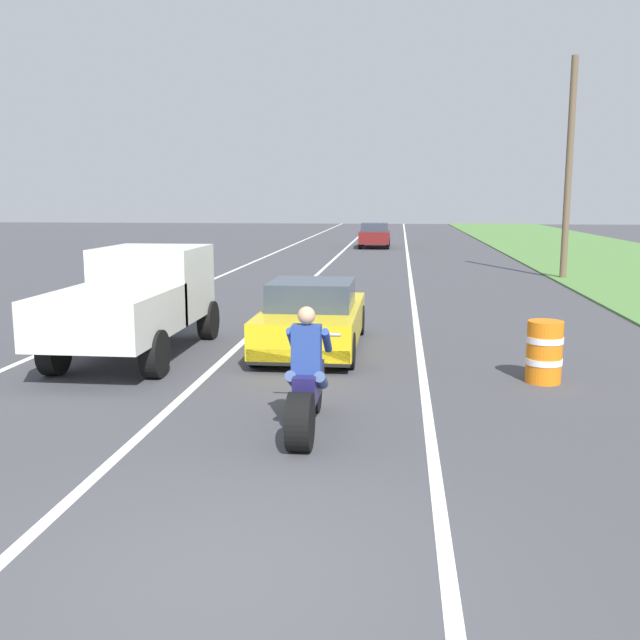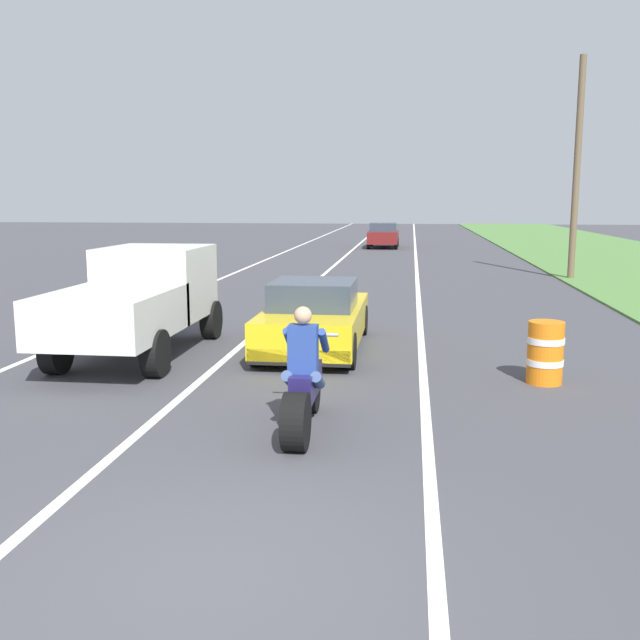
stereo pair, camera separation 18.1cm
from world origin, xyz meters
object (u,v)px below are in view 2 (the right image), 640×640
object	(u,v)px
sports_car_yellow	(315,318)
construction_barrel_nearest	(545,352)
pickup_truck_left_lane_white	(140,297)
motorcycle_with_rider	(303,388)
distant_car_far_ahead	(383,235)

from	to	relation	value
sports_car_yellow	construction_barrel_nearest	xyz separation A→B (m)	(3.99, -2.11, -0.13)
construction_barrel_nearest	pickup_truck_left_lane_white	bearing A→B (deg)	170.36
motorcycle_with_rider	construction_barrel_nearest	world-z (taller)	motorcycle_with_rider
pickup_truck_left_lane_white	construction_barrel_nearest	world-z (taller)	pickup_truck_left_lane_white
pickup_truck_left_lane_white	distant_car_far_ahead	world-z (taller)	pickup_truck_left_lane_white
motorcycle_with_rider	pickup_truck_left_lane_white	size ratio (longest dim) A/B	0.46
motorcycle_with_rider	construction_barrel_nearest	xyz separation A→B (m)	(3.45, 2.96, -0.09)
construction_barrel_nearest	sports_car_yellow	bearing A→B (deg)	152.10
motorcycle_with_rider	sports_car_yellow	size ratio (longest dim) A/B	0.51
motorcycle_with_rider	construction_barrel_nearest	size ratio (longest dim) A/B	2.21
construction_barrel_nearest	distant_car_far_ahead	bearing A→B (deg)	96.86
sports_car_yellow	pickup_truck_left_lane_white	bearing A→B (deg)	-164.29
construction_barrel_nearest	distant_car_far_ahead	size ratio (longest dim) A/B	0.25
construction_barrel_nearest	distant_car_far_ahead	world-z (taller)	distant_car_far_ahead
motorcycle_with_rider	distant_car_far_ahead	distance (m)	34.77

